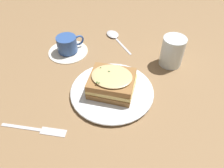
{
  "coord_description": "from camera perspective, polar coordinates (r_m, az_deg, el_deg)",
  "views": [
    {
      "loc": [
        -0.39,
        0.2,
        0.5
      ],
      "look_at": [
        0.03,
        0.02,
        0.04
      ],
      "focal_mm": 35.0,
      "sensor_mm": 36.0,
      "label": 1
    }
  ],
  "objects": [
    {
      "name": "water_glass",
      "position": [
        0.77,
        15.48,
        8.19
      ],
      "size": [
        0.08,
        0.08,
        0.1
      ],
      "primitive_type": "cylinder",
      "color": "silver",
      "rests_on": "ground_plane"
    },
    {
      "name": "ground_plane",
      "position": [
        0.67,
        2.79,
        -3.28
      ],
      "size": [
        2.4,
        2.4,
        0.0
      ],
      "primitive_type": "plane",
      "color": "olive"
    },
    {
      "name": "teacup_with_saucer",
      "position": [
        0.83,
        -11.53,
        9.71
      ],
      "size": [
        0.15,
        0.15,
        0.06
      ],
      "rotation": [
        0.0,
        0.0,
        4.87
      ],
      "color": "silver",
      "rests_on": "ground_plane"
    },
    {
      "name": "dinner_plate",
      "position": [
        0.67,
        0.0,
        -1.87
      ],
      "size": [
        0.26,
        0.26,
        0.01
      ],
      "color": "white",
      "rests_on": "ground_plane"
    },
    {
      "name": "sandwich",
      "position": [
        0.65,
        -0.02,
        0.31
      ],
      "size": [
        0.17,
        0.17,
        0.06
      ],
      "rotation": [
        0.0,
        0.0,
        0.91
      ],
      "color": "olive",
      "rests_on": "dinner_plate"
    },
    {
      "name": "fork",
      "position": [
        0.62,
        -18.02,
        -11.36
      ],
      "size": [
        0.11,
        0.16,
        0.0
      ],
      "rotation": [
        0.0,
        0.0,
        2.58
      ],
      "color": "silver",
      "rests_on": "ground_plane"
    },
    {
      "name": "spoon",
      "position": [
        0.92,
        0.44,
        12.58
      ],
      "size": [
        0.18,
        0.05,
        0.01
      ],
      "rotation": [
        0.0,
        0.0,
        4.78
      ],
      "color": "silver",
      "rests_on": "ground_plane"
    }
  ]
}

